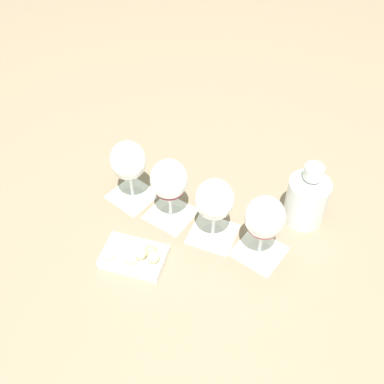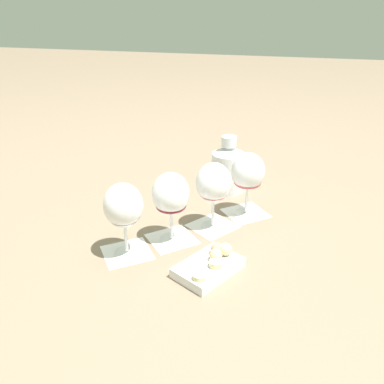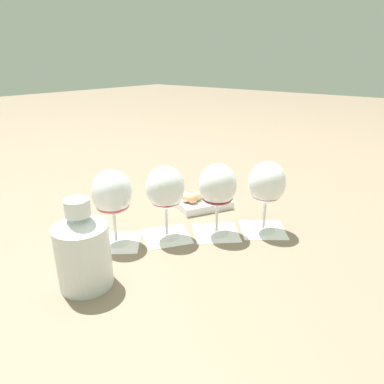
% 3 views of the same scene
% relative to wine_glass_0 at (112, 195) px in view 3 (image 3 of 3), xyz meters
% --- Properties ---
extents(ground_plane, '(8.00, 8.00, 0.00)m').
position_rel_wine_glass_0_xyz_m(ground_plane, '(0.13, 0.15, -0.13)').
color(ground_plane, '#7F6B56').
extents(tasting_card_0, '(0.16, 0.16, 0.00)m').
position_rel_wine_glass_0_xyz_m(tasting_card_0, '(0.00, -0.00, -0.13)').
color(tasting_card_0, white).
rests_on(tasting_card_0, ground_plane).
extents(tasting_card_1, '(0.16, 0.16, 0.00)m').
position_rel_wine_glass_0_xyz_m(tasting_card_1, '(0.08, 0.10, -0.13)').
color(tasting_card_1, white).
rests_on(tasting_card_1, ground_plane).
extents(tasting_card_2, '(0.16, 0.16, 0.00)m').
position_rel_wine_glass_0_xyz_m(tasting_card_2, '(0.17, 0.20, -0.13)').
color(tasting_card_2, white).
rests_on(tasting_card_2, ground_plane).
extents(tasting_card_3, '(0.16, 0.16, 0.00)m').
position_rel_wine_glass_0_xyz_m(tasting_card_3, '(0.26, 0.29, -0.13)').
color(tasting_card_3, white).
rests_on(tasting_card_3, ground_plane).
extents(wine_glass_0, '(0.10, 0.10, 0.19)m').
position_rel_wine_glass_0_xyz_m(wine_glass_0, '(0.00, 0.00, 0.00)').
color(wine_glass_0, white).
rests_on(wine_glass_0, tasting_card_0).
extents(wine_glass_1, '(0.10, 0.10, 0.19)m').
position_rel_wine_glass_0_xyz_m(wine_glass_1, '(0.08, 0.10, -0.00)').
color(wine_glass_1, white).
rests_on(wine_glass_1, tasting_card_1).
extents(wine_glass_2, '(0.10, 0.10, 0.19)m').
position_rel_wine_glass_0_xyz_m(wine_glass_2, '(0.17, 0.20, 0.00)').
color(wine_glass_2, white).
rests_on(wine_glass_2, tasting_card_2).
extents(wine_glass_3, '(0.10, 0.10, 0.19)m').
position_rel_wine_glass_0_xyz_m(wine_glass_3, '(0.26, 0.29, -0.00)').
color(wine_glass_3, white).
rests_on(wine_glass_3, tasting_card_3).
extents(ceramic_vase, '(0.11, 0.11, 0.19)m').
position_rel_wine_glass_0_xyz_m(ceramic_vase, '(0.09, -0.15, -0.05)').
color(ceramic_vase, silver).
rests_on(ceramic_vase, ground_plane).
extents(snack_dish, '(0.16, 0.19, 0.06)m').
position_rel_wine_glass_0_xyz_m(snack_dish, '(0.04, 0.31, -0.11)').
color(snack_dish, silver).
rests_on(snack_dish, ground_plane).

